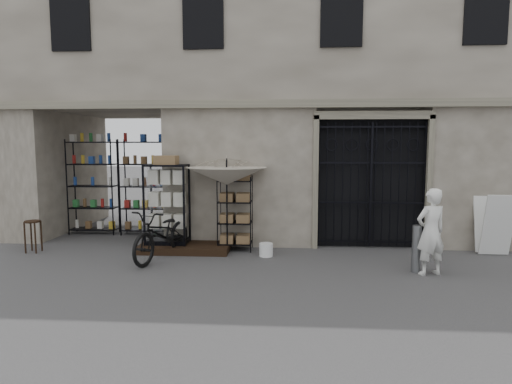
# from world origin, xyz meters

# --- Properties ---
(ground) EXTENTS (80.00, 80.00, 0.00)m
(ground) POSITION_xyz_m (0.00, 0.00, 0.00)
(ground) COLOR black
(ground) RESTS_ON ground
(main_building) EXTENTS (14.00, 4.00, 9.00)m
(main_building) POSITION_xyz_m (0.00, 4.00, 4.50)
(main_building) COLOR #A29888
(main_building) RESTS_ON ground
(shop_recess) EXTENTS (3.00, 1.70, 3.00)m
(shop_recess) POSITION_xyz_m (-4.50, 2.80, 1.50)
(shop_recess) COLOR black
(shop_recess) RESTS_ON ground
(shop_shelving) EXTENTS (2.70, 0.50, 2.50)m
(shop_shelving) POSITION_xyz_m (-4.55, 3.30, 1.25)
(shop_shelving) COLOR black
(shop_shelving) RESTS_ON ground
(iron_gate) EXTENTS (2.50, 0.21, 3.00)m
(iron_gate) POSITION_xyz_m (1.75, 2.28, 1.50)
(iron_gate) COLOR black
(iron_gate) RESTS_ON ground
(step_platform) EXTENTS (2.00, 0.90, 0.15)m
(step_platform) POSITION_xyz_m (-2.40, 1.55, 0.07)
(step_platform) COLOR black
(step_platform) RESTS_ON ground
(display_cabinet) EXTENTS (1.03, 0.84, 1.92)m
(display_cabinet) POSITION_xyz_m (-2.80, 1.64, 0.94)
(display_cabinet) COLOR black
(display_cabinet) RESTS_ON step_platform
(wire_rack) EXTENTS (0.87, 0.75, 1.66)m
(wire_rack) POSITION_xyz_m (-1.29, 1.75, 0.81)
(wire_rack) COLOR black
(wire_rack) RESTS_ON ground
(market_umbrella) EXTENTS (1.73, 1.75, 2.47)m
(market_umbrella) POSITION_xyz_m (-1.45, 1.56, 1.78)
(market_umbrella) COLOR black
(market_umbrella) RESTS_ON ground
(white_bucket) EXTENTS (0.37, 0.37, 0.28)m
(white_bucket) POSITION_xyz_m (-0.58, 1.23, 0.14)
(white_bucket) COLOR white
(white_bucket) RESTS_ON ground
(bicycle) EXTENTS (0.96, 1.21, 2.01)m
(bicycle) POSITION_xyz_m (-2.68, 0.87, 0.00)
(bicycle) COLOR black
(bicycle) RESTS_ON ground
(wooden_stool) EXTENTS (0.40, 0.40, 0.70)m
(wooden_stool) POSITION_xyz_m (-5.69, 1.24, 0.37)
(wooden_stool) COLOR black
(wooden_stool) RESTS_ON ground
(steel_bollard) EXTENTS (0.19, 0.19, 0.88)m
(steel_bollard) POSITION_xyz_m (2.24, 0.26, 0.44)
(steel_bollard) COLOR slate
(steel_bollard) RESTS_ON ground
(shopkeeper) EXTENTS (1.07, 1.68, 0.38)m
(shopkeeper) POSITION_xyz_m (2.44, 0.13, 0.00)
(shopkeeper) COLOR white
(shopkeeper) RESTS_ON ground
(easel_sign) EXTENTS (0.62, 0.72, 1.31)m
(easel_sign) POSITION_xyz_m (4.27, 1.70, 0.68)
(easel_sign) COLOR silver
(easel_sign) RESTS_ON ground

